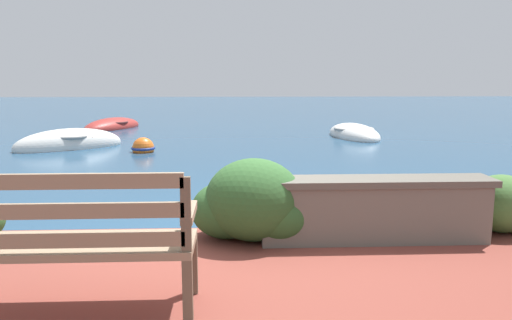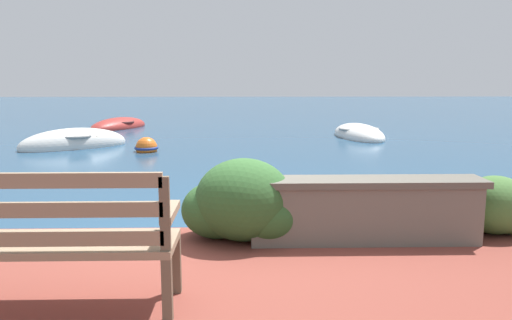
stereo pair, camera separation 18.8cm
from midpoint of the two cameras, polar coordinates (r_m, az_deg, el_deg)
ground_plane at (r=5.07m, az=-2.40°, el=-10.06°), size 80.00×80.00×0.00m
park_bench at (r=3.34m, az=-21.79°, el=-8.39°), size 1.50×0.48×0.93m
stone_wall at (r=4.62m, az=12.16°, el=-5.51°), size 2.13×0.38×0.58m
hedge_clump_left at (r=4.55m, az=-1.64°, el=-5.14°), size 1.11×0.80×0.75m
hedge_clump_centre at (r=5.30m, az=25.17°, el=-4.90°), size 0.82×0.59×0.56m
rowboat_nearest at (r=12.93m, az=-20.94°, el=1.59°), size 2.68×2.32×0.83m
rowboat_mid at (r=14.59m, az=10.75°, el=2.83°), size 1.49×2.82×0.68m
rowboat_far at (r=17.43m, az=-16.37°, el=3.65°), size 1.99×2.81×0.63m
mooring_buoy at (r=11.74m, az=-13.22°, el=1.32°), size 0.55×0.55×0.50m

